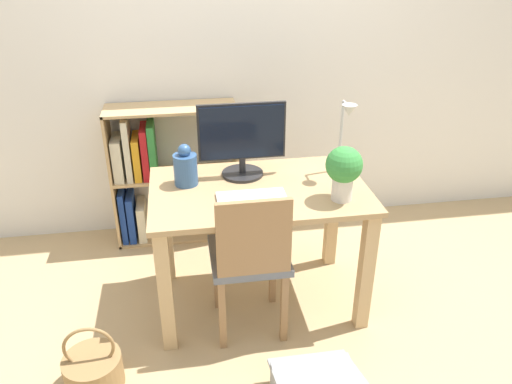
{
  "coord_description": "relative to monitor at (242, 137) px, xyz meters",
  "views": [
    {
      "loc": [
        -0.39,
        -2.33,
        1.95
      ],
      "look_at": [
        0.0,
        0.1,
        0.67
      ],
      "focal_mm": 35.0,
      "sensor_mm": 36.0,
      "label": 1
    }
  ],
  "objects": [
    {
      "name": "ground_plane",
      "position": [
        0.06,
        -0.18,
        -0.97
      ],
      "size": [
        10.0,
        10.0,
        0.0
      ],
      "primitive_type": "plane",
      "color": "tan"
    },
    {
      "name": "wall_back",
      "position": [
        0.06,
        0.8,
        0.33
      ],
      "size": [
        8.0,
        0.05,
        2.6
      ],
      "color": "silver",
      "rests_on": "ground_plane"
    },
    {
      "name": "desk",
      "position": [
        0.06,
        -0.18,
        -0.37
      ],
      "size": [
        1.16,
        0.72,
        0.74
      ],
      "color": "tan",
      "rests_on": "ground_plane"
    },
    {
      "name": "monitor",
      "position": [
        0.0,
        0.0,
        0.0
      ],
      "size": [
        0.48,
        0.23,
        0.41
      ],
      "color": "#232326",
      "rests_on": "desk"
    },
    {
      "name": "keyboard",
      "position": [
        0.01,
        -0.28,
        -0.22
      ],
      "size": [
        0.35,
        0.13,
        0.02
      ],
      "color": "silver",
      "rests_on": "desk"
    },
    {
      "name": "vase",
      "position": [
        -0.31,
        -0.07,
        -0.13
      ],
      "size": [
        0.13,
        0.13,
        0.23
      ],
      "color": "#33598C",
      "rests_on": "desk"
    },
    {
      "name": "desk_lamp",
      "position": [
        0.55,
        -0.08,
        0.03
      ],
      "size": [
        0.1,
        0.19,
        0.42
      ],
      "color": "#B7B7BC",
      "rests_on": "desk"
    },
    {
      "name": "potted_plant",
      "position": [
        0.46,
        -0.37,
        -0.06
      ],
      "size": [
        0.18,
        0.18,
        0.28
      ],
      "color": "silver",
      "rests_on": "desk"
    },
    {
      "name": "chair",
      "position": [
        -0.02,
        -0.43,
        -0.48
      ],
      "size": [
        0.4,
        0.4,
        0.87
      ],
      "rotation": [
        0.0,
        0.0,
        0.15
      ],
      "color": "slate",
      "rests_on": "ground_plane"
    },
    {
      "name": "bookshelf",
      "position": [
        -0.54,
        0.63,
        -0.48
      ],
      "size": [
        0.85,
        0.28,
        0.96
      ],
      "color": "tan",
      "rests_on": "ground_plane"
    },
    {
      "name": "basket",
      "position": [
        -0.82,
        -0.69,
        -0.87
      ],
      "size": [
        0.28,
        0.28,
        0.36
      ],
      "color": "#997547",
      "rests_on": "ground_plane"
    }
  ]
}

